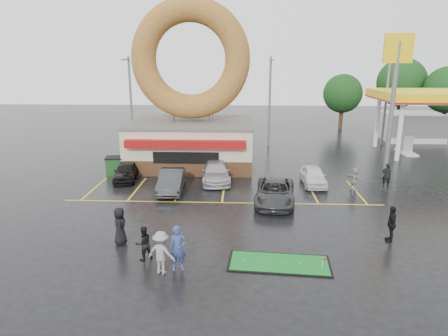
{
  "coord_description": "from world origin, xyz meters",
  "views": [
    {
      "loc": [
        1.17,
        -20.09,
        8.57
      ],
      "look_at": [
        0.12,
        3.57,
        2.2
      ],
      "focal_mm": 32.0,
      "sensor_mm": 36.0,
      "label": 1
    }
  ],
  "objects_px": {
    "streetlight_right": "(386,99)",
    "dumpster": "(119,166)",
    "person_cameraman": "(391,224)",
    "car_white": "(313,176)",
    "streetlight_left": "(131,100)",
    "person_blue": "(178,248)",
    "donut_shop": "(192,112)",
    "putting_green": "(279,263)",
    "gas_station": "(429,111)",
    "car_dgrey": "(171,181)",
    "shell_sign": "(395,77)",
    "car_grey": "(275,192)",
    "car_black": "(126,171)",
    "car_silver": "(216,172)",
    "streetlight_mid": "(270,99)"
  },
  "relations": [
    {
      "from": "streetlight_right",
      "to": "car_black",
      "type": "distance_m",
      "value": 27.48
    },
    {
      "from": "gas_station",
      "to": "car_grey",
      "type": "height_order",
      "value": "gas_station"
    },
    {
      "from": "person_cameraman",
      "to": "car_white",
      "type": "bearing_deg",
      "value": -154.61
    },
    {
      "from": "donut_shop",
      "to": "streetlight_left",
      "type": "height_order",
      "value": "donut_shop"
    },
    {
      "from": "car_white",
      "to": "person_blue",
      "type": "distance_m",
      "value": 14.6
    },
    {
      "from": "gas_station",
      "to": "person_cameraman",
      "type": "distance_m",
      "value": 25.55
    },
    {
      "from": "dumpster",
      "to": "putting_green",
      "type": "distance_m",
      "value": 17.86
    },
    {
      "from": "streetlight_right",
      "to": "putting_green",
      "type": "height_order",
      "value": "streetlight_right"
    },
    {
      "from": "streetlight_right",
      "to": "car_grey",
      "type": "height_order",
      "value": "streetlight_right"
    },
    {
      "from": "shell_sign",
      "to": "car_dgrey",
      "type": "xyz_separation_m",
      "value": [
        -16.52,
        -6.48,
        -6.64
      ]
    },
    {
      "from": "streetlight_right",
      "to": "putting_green",
      "type": "bearing_deg",
      "value": -116.6
    },
    {
      "from": "shell_sign",
      "to": "car_grey",
      "type": "bearing_deg",
      "value": -138.81
    },
    {
      "from": "putting_green",
      "to": "car_silver",
      "type": "bearing_deg",
      "value": 106.15
    },
    {
      "from": "streetlight_right",
      "to": "car_white",
      "type": "distance_m",
      "value": 17.92
    },
    {
      "from": "car_grey",
      "to": "person_blue",
      "type": "relative_size",
      "value": 2.57
    },
    {
      "from": "donut_shop",
      "to": "dumpster",
      "type": "distance_m",
      "value": 7.42
    },
    {
      "from": "streetlight_left",
      "to": "person_blue",
      "type": "bearing_deg",
      "value": -71.0
    },
    {
      "from": "donut_shop",
      "to": "car_grey",
      "type": "relative_size",
      "value": 2.66
    },
    {
      "from": "streetlight_right",
      "to": "dumpster",
      "type": "xyz_separation_m",
      "value": [
        -24.38,
        -12.35,
        -4.13
      ]
    },
    {
      "from": "car_dgrey",
      "to": "car_grey",
      "type": "height_order",
      "value": "car_dgrey"
    },
    {
      "from": "dumpster",
      "to": "person_blue",
      "type": "bearing_deg",
      "value": -74.58
    },
    {
      "from": "donut_shop",
      "to": "putting_green",
      "type": "relative_size",
      "value": 2.97
    },
    {
      "from": "car_black",
      "to": "car_grey",
      "type": "distance_m",
      "value": 11.54
    },
    {
      "from": "donut_shop",
      "to": "car_dgrey",
      "type": "xyz_separation_m",
      "value": [
        -0.52,
        -7.45,
        -3.73
      ]
    },
    {
      "from": "shell_sign",
      "to": "car_white",
      "type": "xyz_separation_m",
      "value": [
        -6.68,
        -4.59,
        -6.72
      ]
    },
    {
      "from": "gas_station",
      "to": "putting_green",
      "type": "bearing_deg",
      "value": -124.17
    },
    {
      "from": "shell_sign",
      "to": "car_silver",
      "type": "distance_m",
      "value": 15.73
    },
    {
      "from": "car_grey",
      "to": "person_cameraman",
      "type": "bearing_deg",
      "value": -39.04
    },
    {
      "from": "person_cameraman",
      "to": "putting_green",
      "type": "xyz_separation_m",
      "value": [
        -5.64,
        -2.57,
        -0.87
      ]
    },
    {
      "from": "car_grey",
      "to": "car_white",
      "type": "relative_size",
      "value": 1.31
    },
    {
      "from": "car_silver",
      "to": "person_blue",
      "type": "relative_size",
      "value": 2.47
    },
    {
      "from": "car_white",
      "to": "putting_green",
      "type": "xyz_separation_m",
      "value": [
        -3.44,
        -11.69,
        -0.62
      ]
    },
    {
      "from": "streetlight_left",
      "to": "person_blue",
      "type": "xyz_separation_m",
      "value": [
        8.57,
        -24.88,
        -3.79
      ]
    },
    {
      "from": "streetlight_left",
      "to": "car_black",
      "type": "xyz_separation_m",
      "value": [
        2.66,
        -11.92,
        -4.13
      ]
    },
    {
      "from": "car_dgrey",
      "to": "streetlight_right",
      "type": "bearing_deg",
      "value": 37.14
    },
    {
      "from": "car_grey",
      "to": "car_white",
      "type": "height_order",
      "value": "car_grey"
    },
    {
      "from": "car_dgrey",
      "to": "gas_station",
      "type": "bearing_deg",
      "value": 30.35
    },
    {
      "from": "gas_station",
      "to": "dumpster",
      "type": "xyz_separation_m",
      "value": [
        -28.38,
        -11.37,
        -3.05
      ]
    },
    {
      "from": "gas_station",
      "to": "car_grey",
      "type": "bearing_deg",
      "value": -133.78
    },
    {
      "from": "donut_shop",
      "to": "gas_station",
      "type": "bearing_deg",
      "value": 19.11
    },
    {
      "from": "car_black",
      "to": "car_dgrey",
      "type": "height_order",
      "value": "car_dgrey"
    },
    {
      "from": "car_black",
      "to": "person_blue",
      "type": "bearing_deg",
      "value": -72.38
    },
    {
      "from": "car_black",
      "to": "gas_station",
      "type": "bearing_deg",
      "value": 18.45
    },
    {
      "from": "gas_station",
      "to": "shell_sign",
      "type": "distance_m",
      "value": 11.93
    },
    {
      "from": "donut_shop",
      "to": "car_white",
      "type": "distance_m",
      "value": 11.49
    },
    {
      "from": "streetlight_left",
      "to": "gas_station",
      "type": "bearing_deg",
      "value": 1.95
    },
    {
      "from": "car_white",
      "to": "person_cameraman",
      "type": "relative_size",
      "value": 2.13
    },
    {
      "from": "streetlight_mid",
      "to": "car_grey",
      "type": "xyz_separation_m",
      "value": [
        -0.71,
        -17.42,
        -4.08
      ]
    },
    {
      "from": "car_silver",
      "to": "car_grey",
      "type": "relative_size",
      "value": 0.96
    },
    {
      "from": "donut_shop",
      "to": "shell_sign",
      "type": "height_order",
      "value": "donut_shop"
    }
  ]
}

